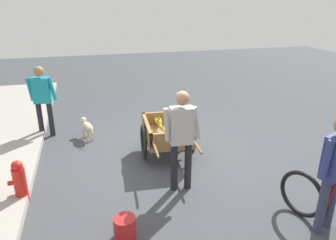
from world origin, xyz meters
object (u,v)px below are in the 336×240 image
Objects in this scene: dog at (87,126)px; fire_hydrant at (20,182)px; fruit_cart at (167,134)px; vendor_person at (182,133)px; cyclist_person at (335,166)px; plastic_bucket at (125,228)px; bystander_person at (42,96)px.

fire_hydrant reaches higher than dog.
fruit_cart is 1.07× the size of vendor_person.
cyclist_person is 2.38× the size of dog.
vendor_person is 1.55m from plastic_bucket.
fruit_cart is 2.29m from plastic_bucket.
cyclist_person is 5.50m from bystander_person.
cyclist_person is at bearing -101.06° from plastic_bucket.
bystander_person reaches higher than fire_hydrant.
vendor_person reaches higher than cyclist_person.
fruit_cart is 2.92m from cyclist_person.
fire_hydrant is at bearing 109.89° from fruit_cart.
vendor_person is 5.52× the size of plastic_bucket.
vendor_person is 2.37× the size of fire_hydrant.
fire_hydrant is (-0.88, 2.42, -0.11)m from fruit_cart.
cyclist_person is at bearing -112.82° from fire_hydrant.
vendor_person is at bearing 47.90° from cyclist_person.
fire_hydrant is at bearing 83.66° from vendor_person.
plastic_bucket is at bearing 152.03° from fruit_cart.
vendor_person is 3.48m from bystander_person.
plastic_bucket is at bearing -173.41° from dog.
dog is 2.27× the size of plastic_bucket.
fruit_cart is 1.09× the size of cyclist_person.
plastic_bucket is (-2.01, 1.07, -0.30)m from fruit_cart.
vendor_person is 2.43× the size of dog.
fire_hydrant is (1.62, 3.85, -0.59)m from cyclist_person.
dog is at bearing 37.81° from cyclist_person.
fruit_cart reaches higher than fire_hydrant.
fruit_cart reaches higher than plastic_bucket.
fire_hydrant is 2.51m from bystander_person.
fruit_cart is at bearing -124.44° from bystander_person.
dog is 3.23m from plastic_bucket.
fruit_cart is at bearing -129.80° from dog.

